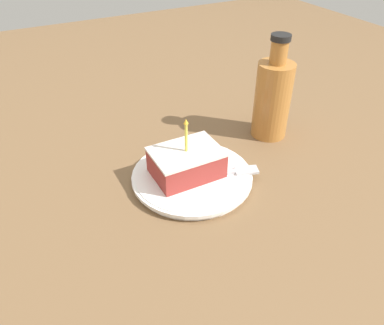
{
  "coord_description": "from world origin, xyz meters",
  "views": [
    {
      "loc": [
        -0.51,
        0.25,
        0.46
      ],
      "look_at": [
        -0.01,
        -0.02,
        0.04
      ],
      "focal_mm": 35.0,
      "sensor_mm": 36.0,
      "label": 1
    }
  ],
  "objects_px": {
    "cake_slice": "(188,163)",
    "bottle": "(273,97)",
    "fork": "(224,172)",
    "plate": "(192,177)"
  },
  "relations": [
    {
      "from": "plate",
      "to": "bottle",
      "type": "relative_size",
      "value": 1.02
    },
    {
      "from": "cake_slice",
      "to": "bottle",
      "type": "relative_size",
      "value": 0.56
    },
    {
      "from": "plate",
      "to": "cake_slice",
      "type": "height_order",
      "value": "cake_slice"
    },
    {
      "from": "cake_slice",
      "to": "fork",
      "type": "relative_size",
      "value": 0.82
    },
    {
      "from": "bottle",
      "to": "cake_slice",
      "type": "bearing_deg",
      "value": 106.17
    },
    {
      "from": "cake_slice",
      "to": "bottle",
      "type": "bearing_deg",
      "value": -73.83
    },
    {
      "from": "cake_slice",
      "to": "fork",
      "type": "height_order",
      "value": "cake_slice"
    },
    {
      "from": "plate",
      "to": "bottle",
      "type": "distance_m",
      "value": 0.26
    },
    {
      "from": "plate",
      "to": "cake_slice",
      "type": "xyz_separation_m",
      "value": [
        0.0,
        0.01,
        0.03
      ]
    },
    {
      "from": "plate",
      "to": "cake_slice",
      "type": "distance_m",
      "value": 0.04
    }
  ]
}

